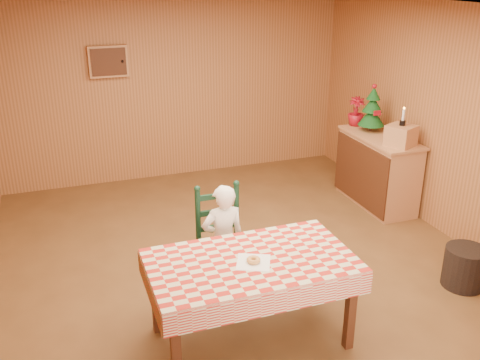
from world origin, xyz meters
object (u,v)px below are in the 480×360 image
dining_table (251,268)px  crate (401,136)px  shelf_unit (377,170)px  storage_bin (465,267)px  christmas_tree (372,110)px  ladder_chair (221,244)px  seated_child (223,241)px

dining_table → crate: 3.06m
shelf_unit → crate: crate is taller
shelf_unit → storage_bin: shelf_unit is taller
christmas_tree → ladder_chair: bearing=-149.1°
ladder_chair → seated_child: seated_child is taller
ladder_chair → shelf_unit: bearing=26.6°
christmas_tree → storage_bin: bearing=-97.2°
storage_bin → ladder_chair: bearing=162.2°
ladder_chair → seated_child: 0.08m
dining_table → crate: size_ratio=5.52×
christmas_tree → shelf_unit: bearing=-92.0°
shelf_unit → storage_bin: (-0.27, -2.00, -0.26)m
ladder_chair → storage_bin: size_ratio=2.66×
ladder_chair → crate: bearing=18.9°
dining_table → seated_child: (0.00, 0.73, -0.13)m
ladder_chair → storage_bin: ladder_chair is taller
ladder_chair → storage_bin: bearing=-17.8°
shelf_unit → christmas_tree: christmas_tree is taller
shelf_unit → dining_table: bearing=-140.9°
dining_table → storage_bin: dining_table is taller
crate → seated_child: bearing=-160.0°
ladder_chair → crate: crate is taller
ladder_chair → crate: size_ratio=3.60×
seated_child → storage_bin: seated_child is taller
shelf_unit → crate: 0.71m
crate → storage_bin: crate is taller
dining_table → ladder_chair: size_ratio=1.53×
ladder_chair → seated_child: (0.00, -0.06, 0.06)m
dining_table → ladder_chair: (-0.00, 0.79, -0.18)m
storage_bin → crate: bearing=80.0°
seated_child → crate: crate is taller
dining_table → ladder_chair: 0.81m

